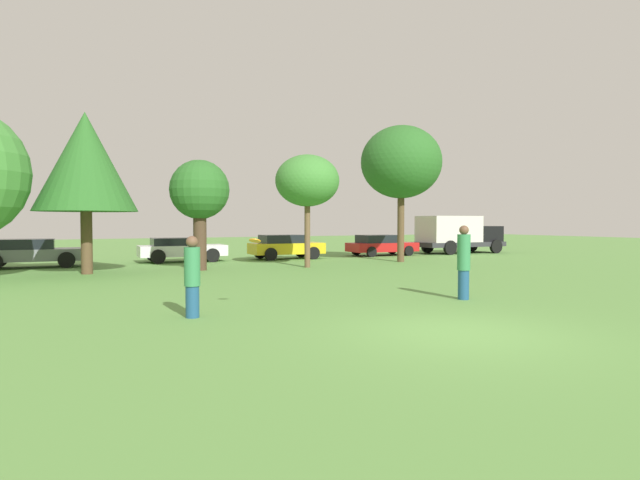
{
  "coord_description": "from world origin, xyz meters",
  "views": [
    {
      "loc": [
        -6.67,
        -7.39,
        2.05
      ],
      "look_at": [
        -0.47,
        4.6,
        1.58
      ],
      "focal_mm": 29.51,
      "sensor_mm": 36.0,
      "label": 1
    }
  ],
  "objects_px": {
    "person_catcher": "(464,262)",
    "parked_car_yellow": "(285,246)",
    "tree_1": "(85,162)",
    "tree_2": "(200,192)",
    "person_thrower": "(192,276)",
    "tree_3": "(307,181)",
    "tree_4": "(401,163)",
    "frisbee": "(255,241)",
    "parked_car_white": "(181,249)",
    "parked_car_grey": "(30,252)",
    "delivery_truck_black": "(457,233)",
    "parked_car_red": "(381,245)"
  },
  "relations": [
    {
      "from": "tree_3",
      "to": "tree_4",
      "type": "bearing_deg",
      "value": 7.73
    },
    {
      "from": "frisbee",
      "to": "tree_4",
      "type": "distance_m",
      "value": 16.35
    },
    {
      "from": "person_thrower",
      "to": "parked_car_yellow",
      "type": "relative_size",
      "value": 0.43
    },
    {
      "from": "parked_car_yellow",
      "to": "delivery_truck_black",
      "type": "height_order",
      "value": "delivery_truck_black"
    },
    {
      "from": "frisbee",
      "to": "parked_car_white",
      "type": "bearing_deg",
      "value": 83.32
    },
    {
      "from": "person_thrower",
      "to": "tree_4",
      "type": "distance_m",
      "value": 17.6
    },
    {
      "from": "tree_4",
      "to": "parked_car_white",
      "type": "relative_size",
      "value": 1.59
    },
    {
      "from": "frisbee",
      "to": "tree_4",
      "type": "xyz_separation_m",
      "value": [
        11.85,
        10.72,
        3.44
      ]
    },
    {
      "from": "parked_car_yellow",
      "to": "parked_car_red",
      "type": "bearing_deg",
      "value": 2.35
    },
    {
      "from": "tree_1",
      "to": "parked_car_yellow",
      "type": "bearing_deg",
      "value": 21.61
    },
    {
      "from": "tree_1",
      "to": "tree_4",
      "type": "xyz_separation_m",
      "value": [
        14.67,
        -0.51,
        0.7
      ]
    },
    {
      "from": "tree_3",
      "to": "parked_car_red",
      "type": "relative_size",
      "value": 1.19
    },
    {
      "from": "delivery_truck_black",
      "to": "parked_car_red",
      "type": "bearing_deg",
      "value": 179.45
    },
    {
      "from": "tree_4",
      "to": "parked_car_white",
      "type": "height_order",
      "value": "tree_4"
    },
    {
      "from": "tree_2",
      "to": "tree_4",
      "type": "xyz_separation_m",
      "value": [
        10.32,
        -0.07,
        1.76
      ]
    },
    {
      "from": "tree_2",
      "to": "parked_car_grey",
      "type": "relative_size",
      "value": 1.03
    },
    {
      "from": "person_thrower",
      "to": "parked_car_yellow",
      "type": "distance_m",
      "value": 17.69
    },
    {
      "from": "person_catcher",
      "to": "parked_car_yellow",
      "type": "relative_size",
      "value": 0.48
    },
    {
      "from": "person_thrower",
      "to": "tree_3",
      "type": "distance_m",
      "value": 12.89
    },
    {
      "from": "frisbee",
      "to": "person_catcher",
      "type": "bearing_deg",
      "value": -7.11
    },
    {
      "from": "tree_2",
      "to": "delivery_truck_black",
      "type": "bearing_deg",
      "value": 13.26
    },
    {
      "from": "person_thrower",
      "to": "frisbee",
      "type": "relative_size",
      "value": 6.29
    },
    {
      "from": "frisbee",
      "to": "delivery_truck_black",
      "type": "bearing_deg",
      "value": 37.68
    },
    {
      "from": "person_catcher",
      "to": "tree_4",
      "type": "xyz_separation_m",
      "value": [
        6.29,
        11.42,
        4.06
      ]
    },
    {
      "from": "tree_1",
      "to": "tree_2",
      "type": "relative_size",
      "value": 1.36
    },
    {
      "from": "person_thrower",
      "to": "frisbee",
      "type": "distance_m",
      "value": 1.61
    },
    {
      "from": "tree_2",
      "to": "parked_car_white",
      "type": "xyz_separation_m",
      "value": [
        0.33,
        5.07,
        -2.64
      ]
    },
    {
      "from": "person_thrower",
      "to": "parked_car_grey",
      "type": "height_order",
      "value": "person_thrower"
    },
    {
      "from": "person_thrower",
      "to": "tree_1",
      "type": "relative_size",
      "value": 0.28
    },
    {
      "from": "tree_2",
      "to": "parked_car_grey",
      "type": "distance_m",
      "value": 8.39
    },
    {
      "from": "person_catcher",
      "to": "parked_car_white",
      "type": "height_order",
      "value": "person_catcher"
    },
    {
      "from": "person_thrower",
      "to": "tree_2",
      "type": "bearing_deg",
      "value": 80.07
    },
    {
      "from": "parked_car_grey",
      "to": "delivery_truck_black",
      "type": "distance_m",
      "value": 24.36
    },
    {
      "from": "parked_car_white",
      "to": "parked_car_yellow",
      "type": "xyz_separation_m",
      "value": [
        5.55,
        -0.57,
        0.03
      ]
    },
    {
      "from": "frisbee",
      "to": "parked_car_yellow",
      "type": "relative_size",
      "value": 0.07
    },
    {
      "from": "person_catcher",
      "to": "parked_car_grey",
      "type": "xyz_separation_m",
      "value": [
        -10.46,
        16.2,
        -0.31
      ]
    },
    {
      "from": "person_catcher",
      "to": "parked_car_red",
      "type": "relative_size",
      "value": 0.46
    },
    {
      "from": "person_catcher",
      "to": "frisbee",
      "type": "xyz_separation_m",
      "value": [
        -5.56,
        0.69,
        0.62
      ]
    },
    {
      "from": "parked_car_grey",
      "to": "parked_car_white",
      "type": "distance_m",
      "value": 6.76
    },
    {
      "from": "person_catcher",
      "to": "tree_3",
      "type": "relative_size",
      "value": 0.39
    },
    {
      "from": "person_catcher",
      "to": "delivery_truck_black",
      "type": "xyz_separation_m",
      "value": [
        13.89,
        15.71,
        0.31
      ]
    },
    {
      "from": "frisbee",
      "to": "parked_car_yellow",
      "type": "xyz_separation_m",
      "value": [
        7.41,
        15.29,
        -0.92
      ]
    },
    {
      "from": "tree_2",
      "to": "delivery_truck_black",
      "type": "relative_size",
      "value": 0.77
    },
    {
      "from": "parked_car_white",
      "to": "delivery_truck_black",
      "type": "relative_size",
      "value": 0.72
    },
    {
      "from": "person_thrower",
      "to": "person_catcher",
      "type": "xyz_separation_m",
      "value": [
        6.99,
        -0.66,
        0.11
      ]
    },
    {
      "from": "person_catcher",
      "to": "tree_3",
      "type": "bearing_deg",
      "value": -87.88
    },
    {
      "from": "tree_3",
      "to": "parked_car_white",
      "type": "relative_size",
      "value": 1.15
    },
    {
      "from": "tree_2",
      "to": "parked_car_red",
      "type": "xyz_separation_m",
      "value": [
        12.2,
        4.5,
        -2.65
      ]
    },
    {
      "from": "person_thrower",
      "to": "delivery_truck_black",
      "type": "xyz_separation_m",
      "value": [
        20.88,
        15.06,
        0.42
      ]
    },
    {
      "from": "person_catcher",
      "to": "delivery_truck_black",
      "type": "relative_size",
      "value": 0.32
    }
  ]
}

